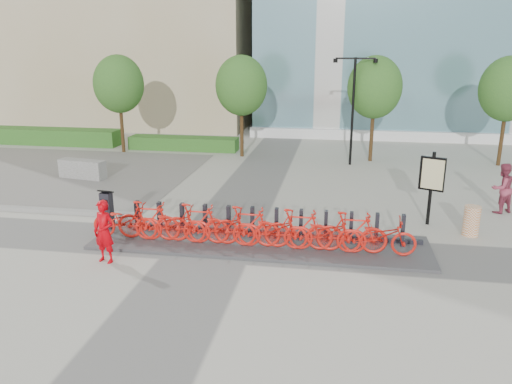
% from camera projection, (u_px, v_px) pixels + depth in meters
% --- Properties ---
extents(ground, '(120.00, 120.00, 0.00)m').
position_uv_depth(ground, '(213.00, 245.00, 14.26)').
color(ground, '#A9A79B').
extents(gravel_patch, '(14.00, 14.00, 0.00)m').
position_uv_depth(gravel_patch, '(36.00, 173.00, 22.48)').
color(gravel_patch, slate).
rests_on(gravel_patch, ground).
extents(hedge_a, '(10.00, 1.40, 0.90)m').
position_uv_depth(hedge_a, '(37.00, 136.00, 29.14)').
color(hedge_a, '#23551C').
rests_on(hedge_a, ground).
extents(hedge_b, '(6.00, 1.20, 0.70)m').
position_uv_depth(hedge_b, '(184.00, 143.00, 27.46)').
color(hedge_b, '#23551C').
rests_on(hedge_b, ground).
extents(tree_0, '(2.60, 2.60, 5.10)m').
position_uv_depth(tree_0, '(119.00, 84.00, 25.89)').
color(tree_0, black).
rests_on(tree_0, ground).
extents(tree_1, '(2.60, 2.60, 5.10)m').
position_uv_depth(tree_1, '(241.00, 86.00, 24.86)').
color(tree_1, black).
rests_on(tree_1, ground).
extents(tree_2, '(2.60, 2.60, 5.10)m').
position_uv_depth(tree_2, '(375.00, 87.00, 23.82)').
color(tree_2, black).
rests_on(tree_2, ground).
extents(tree_3, '(2.60, 2.60, 5.10)m').
position_uv_depth(tree_3, '(508.00, 89.00, 22.87)').
color(tree_3, black).
rests_on(tree_3, ground).
extents(streetlamp, '(2.00, 0.20, 5.00)m').
position_uv_depth(streetlamp, '(353.00, 99.00, 23.16)').
color(streetlamp, black).
rests_on(streetlamp, ground).
extents(dock_pad, '(9.60, 2.40, 0.08)m').
position_uv_depth(dock_pad, '(259.00, 243.00, 14.33)').
color(dock_pad, '#434346').
rests_on(dock_pad, ground).
extents(dock_rail_posts, '(8.02, 0.50, 0.85)m').
position_uv_depth(dock_rail_posts, '(264.00, 222.00, 14.64)').
color(dock_rail_posts, black).
rests_on(dock_rail_posts, dock_pad).
extents(bike_0, '(1.96, 0.68, 1.03)m').
position_uv_depth(bike_0, '(125.00, 221.00, 14.46)').
color(bike_0, red).
rests_on(bike_0, dock_pad).
extents(bike_1, '(1.90, 0.54, 1.14)m').
position_uv_depth(bike_1, '(148.00, 221.00, 14.33)').
color(bike_1, red).
rests_on(bike_1, dock_pad).
extents(bike_2, '(1.96, 0.68, 1.03)m').
position_uv_depth(bike_2, '(173.00, 224.00, 14.23)').
color(bike_2, red).
rests_on(bike_2, dock_pad).
extents(bike_3, '(1.90, 0.54, 1.14)m').
position_uv_depth(bike_3, '(197.00, 223.00, 14.10)').
color(bike_3, red).
rests_on(bike_3, dock_pad).
extents(bike_4, '(1.96, 0.68, 1.03)m').
position_uv_depth(bike_4, '(222.00, 227.00, 14.00)').
color(bike_4, red).
rests_on(bike_4, dock_pad).
extents(bike_5, '(1.90, 0.54, 1.14)m').
position_uv_depth(bike_5, '(247.00, 226.00, 13.87)').
color(bike_5, red).
rests_on(bike_5, dock_pad).
extents(bike_6, '(1.96, 0.68, 1.03)m').
position_uv_depth(bike_6, '(272.00, 230.00, 13.77)').
color(bike_6, red).
rests_on(bike_6, dock_pad).
extents(bike_7, '(1.90, 0.54, 1.14)m').
position_uv_depth(bike_7, '(298.00, 229.00, 13.64)').
color(bike_7, red).
rests_on(bike_7, dock_pad).
extents(bike_8, '(1.96, 0.68, 1.03)m').
position_uv_depth(bike_8, '(325.00, 233.00, 13.54)').
color(bike_8, red).
rests_on(bike_8, dock_pad).
extents(bike_9, '(1.90, 0.54, 1.14)m').
position_uv_depth(bike_9, '(352.00, 232.00, 13.41)').
color(bike_9, red).
rests_on(bike_9, dock_pad).
extents(bike_10, '(1.96, 0.68, 1.03)m').
position_uv_depth(bike_10, '(379.00, 236.00, 13.32)').
color(bike_10, red).
rests_on(bike_10, dock_pad).
extents(kiosk, '(0.40, 0.35, 1.25)m').
position_uv_depth(kiosk, '(107.00, 209.00, 15.22)').
color(kiosk, black).
rests_on(kiosk, dock_pad).
extents(worker_red, '(0.69, 0.54, 1.68)m').
position_uv_depth(worker_red, '(104.00, 232.00, 12.94)').
color(worker_red, '#C0000A').
rests_on(worker_red, ground).
extents(pedestrian, '(1.05, 0.98, 1.72)m').
position_uv_depth(pedestrian, '(502.00, 188.00, 16.84)').
color(pedestrian, '#98384F').
rests_on(pedestrian, ground).
extents(construction_barrel, '(0.54, 0.54, 0.92)m').
position_uv_depth(construction_barrel, '(471.00, 221.00, 14.88)').
color(construction_barrel, orange).
rests_on(construction_barrel, ground).
extents(jersey_barrier, '(2.15, 0.91, 0.80)m').
position_uv_depth(jersey_barrier, '(82.00, 169.00, 21.43)').
color(jersey_barrier, '#A5A5A5').
rests_on(jersey_barrier, ground).
extents(map_sign, '(0.75, 0.42, 2.35)m').
position_uv_depth(map_sign, '(432.00, 177.00, 15.51)').
color(map_sign, black).
rests_on(map_sign, ground).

